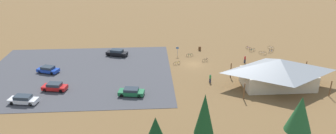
{
  "coord_description": "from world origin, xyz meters",
  "views": [
    {
      "loc": [
        9.49,
        62.99,
        25.49
      ],
      "look_at": [
        5.58,
        4.0,
        1.2
      ],
      "focal_mm": 34.6,
      "sensor_mm": 36.0,
      "label": 1
    }
  ],
  "objects_px": {
    "bicycle_purple_near_porch": "(249,48)",
    "bike_pavilion": "(279,71)",
    "visitor_crossing_yard": "(210,78)",
    "bicycle_yellow_lone_west": "(177,63)",
    "bicycle_blue_yard_front": "(271,51)",
    "pine_mideast": "(156,131)",
    "pine_far_east": "(300,114)",
    "car_red_second_row": "(55,87)",
    "bicycle_black_yard_left": "(205,60)",
    "pine_far_west": "(205,114)",
    "bicycle_white_trailside": "(271,48)",
    "car_black_near_entry": "(117,53)",
    "lot_sign": "(177,50)",
    "visitor_at_bikes": "(245,59)",
    "bicycle_teal_back_row": "(252,50)",
    "car_blue_by_curb": "(48,69)",
    "trash_bin": "(200,48)",
    "bicycle_silver_yard_right": "(263,53)",
    "car_green_inner_stall": "(131,92)",
    "car_white_aisle_side": "(23,99)",
    "bicycle_green_edge_north": "(190,55)"
  },
  "relations": [
    {
      "from": "bicycle_black_yard_left",
      "to": "car_black_near_entry",
      "type": "xyz_separation_m",
      "value": [
        19.3,
        -4.89,
        0.42
      ]
    },
    {
      "from": "bicycle_white_trailside",
      "to": "bicycle_black_yard_left",
      "type": "relative_size",
      "value": 0.93
    },
    {
      "from": "bicycle_black_yard_left",
      "to": "bicycle_blue_yard_front",
      "type": "xyz_separation_m",
      "value": [
        -16.17,
        -4.57,
        0.02
      ]
    },
    {
      "from": "bicycle_silver_yard_right",
      "to": "bicycle_yellow_lone_west",
      "type": "xyz_separation_m",
      "value": [
        20.21,
        4.95,
        -0.03
      ]
    },
    {
      "from": "bike_pavilion",
      "to": "bicycle_yellow_lone_west",
      "type": "bearing_deg",
      "value": -33.99
    },
    {
      "from": "bicycle_yellow_lone_west",
      "to": "car_black_near_entry",
      "type": "xyz_separation_m",
      "value": [
        13.01,
        -6.23,
        0.41
      ]
    },
    {
      "from": "bicycle_yellow_lone_west",
      "to": "bicycle_blue_yard_front",
      "type": "distance_m",
      "value": 23.23
    },
    {
      "from": "car_black_near_entry",
      "to": "visitor_crossing_yard",
      "type": "bearing_deg",
      "value": 139.98
    },
    {
      "from": "bicycle_blue_yard_front",
      "to": "pine_mideast",
      "type": "bearing_deg",
      "value": 52.37
    },
    {
      "from": "pine_far_east",
      "to": "bicycle_teal_back_row",
      "type": "xyz_separation_m",
      "value": [
        -6.03,
        -36.75,
        -4.69
      ]
    },
    {
      "from": "bicycle_teal_back_row",
      "to": "car_white_aisle_side",
      "type": "xyz_separation_m",
      "value": [
        44.81,
        22.22,
        0.36
      ]
    },
    {
      "from": "bicycle_white_trailside",
      "to": "bicycle_teal_back_row",
      "type": "bearing_deg",
      "value": 15.71
    },
    {
      "from": "bicycle_blue_yard_front",
      "to": "car_red_second_row",
      "type": "height_order",
      "value": "car_red_second_row"
    },
    {
      "from": "pine_mideast",
      "to": "bicycle_blue_yard_front",
      "type": "relative_size",
      "value": 3.67
    },
    {
      "from": "pine_far_west",
      "to": "visitor_at_bikes",
      "type": "distance_m",
      "value": 32.25
    },
    {
      "from": "pine_far_east",
      "to": "car_black_near_entry",
      "type": "height_order",
      "value": "pine_far_east"
    },
    {
      "from": "lot_sign",
      "to": "pine_far_east",
      "type": "distance_m",
      "value": 37.16
    },
    {
      "from": "trash_bin",
      "to": "car_white_aisle_side",
      "type": "xyz_separation_m",
      "value": [
        32.64,
        24.02,
        0.29
      ]
    },
    {
      "from": "pine_far_west",
      "to": "bicycle_white_trailside",
      "type": "distance_m",
      "value": 43.75
    },
    {
      "from": "visitor_at_bikes",
      "to": "lot_sign",
      "type": "bearing_deg",
      "value": -20.43
    },
    {
      "from": "car_blue_by_curb",
      "to": "visitor_crossing_yard",
      "type": "height_order",
      "value": "visitor_crossing_yard"
    },
    {
      "from": "bike_pavilion",
      "to": "car_red_second_row",
      "type": "height_order",
      "value": "bike_pavilion"
    },
    {
      "from": "lot_sign",
      "to": "bicycle_yellow_lone_west",
      "type": "height_order",
      "value": "lot_sign"
    },
    {
      "from": "bicycle_black_yard_left",
      "to": "car_white_aisle_side",
      "type": "height_order",
      "value": "car_white_aisle_side"
    },
    {
      "from": "lot_sign",
      "to": "pine_far_east",
      "type": "relative_size",
      "value": 0.3
    },
    {
      "from": "trash_bin",
      "to": "pine_far_west",
      "type": "height_order",
      "value": "pine_far_west"
    },
    {
      "from": "pine_far_west",
      "to": "bicycle_teal_back_row",
      "type": "xyz_separation_m",
      "value": [
        -17.67,
        -35.76,
        -4.55
      ]
    },
    {
      "from": "pine_far_east",
      "to": "bicycle_purple_near_porch",
      "type": "xyz_separation_m",
      "value": [
        -5.6,
        -38.35,
        -4.71
      ]
    },
    {
      "from": "pine_mideast",
      "to": "car_red_second_row",
      "type": "xyz_separation_m",
      "value": [
        17.18,
        -19.49,
        -3.04
      ]
    },
    {
      "from": "lot_sign",
      "to": "visitor_crossing_yard",
      "type": "bearing_deg",
      "value": 108.14
    },
    {
      "from": "bicycle_teal_back_row",
      "to": "pine_far_west",
      "type": "bearing_deg",
      "value": 63.7
    },
    {
      "from": "bicycle_teal_back_row",
      "to": "visitor_crossing_yard",
      "type": "relative_size",
      "value": 0.99
    },
    {
      "from": "car_red_second_row",
      "to": "bicycle_black_yard_left",
      "type": "bearing_deg",
      "value": -157.38
    },
    {
      "from": "pine_far_east",
      "to": "bicycle_silver_yard_right",
      "type": "bearing_deg",
      "value": -102.69
    },
    {
      "from": "bicycle_black_yard_left",
      "to": "bicycle_purple_near_porch",
      "type": "distance_m",
      "value": 13.79
    },
    {
      "from": "pine_far_east",
      "to": "visitor_at_bikes",
      "type": "bearing_deg",
      "value": -94.21
    },
    {
      "from": "bicycle_silver_yard_right",
      "to": "bicycle_purple_near_porch",
      "type": "xyz_separation_m",
      "value": [
        2.21,
        -3.67,
        -0.03
      ]
    },
    {
      "from": "pine_far_west",
      "to": "car_green_inner_stall",
      "type": "height_order",
      "value": "pine_far_west"
    },
    {
      "from": "bicycle_purple_near_porch",
      "to": "visitor_crossing_yard",
      "type": "distance_m",
      "value": 21.85
    },
    {
      "from": "car_black_near_entry",
      "to": "car_red_second_row",
      "type": "relative_size",
      "value": 1.12
    },
    {
      "from": "trash_bin",
      "to": "bicycle_black_yard_left",
      "type": "relative_size",
      "value": 0.64
    },
    {
      "from": "bicycle_yellow_lone_west",
      "to": "bicycle_green_edge_north",
      "type": "distance_m",
      "value": 5.73
    },
    {
      "from": "trash_bin",
      "to": "car_red_second_row",
      "type": "height_order",
      "value": "car_red_second_row"
    },
    {
      "from": "bicycle_yellow_lone_west",
      "to": "visitor_crossing_yard",
      "type": "relative_size",
      "value": 0.91
    },
    {
      "from": "bicycle_purple_near_porch",
      "to": "bike_pavilion",
      "type": "bearing_deg",
      "value": 87.47
    },
    {
      "from": "lot_sign",
      "to": "bicycle_blue_yard_front",
      "type": "bearing_deg",
      "value": -178.44
    },
    {
      "from": "bicycle_white_trailside",
      "to": "bicycle_blue_yard_front",
      "type": "distance_m",
      "value": 2.67
    },
    {
      "from": "bicycle_black_yard_left",
      "to": "car_black_near_entry",
      "type": "height_order",
      "value": "car_black_near_entry"
    },
    {
      "from": "bike_pavilion",
      "to": "car_blue_by_curb",
      "type": "xyz_separation_m",
      "value": [
        42.98,
        -8.98,
        -2.3
      ]
    },
    {
      "from": "pine_far_east",
      "to": "car_blue_by_curb",
      "type": "height_order",
      "value": "pine_far_east"
    }
  ]
}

